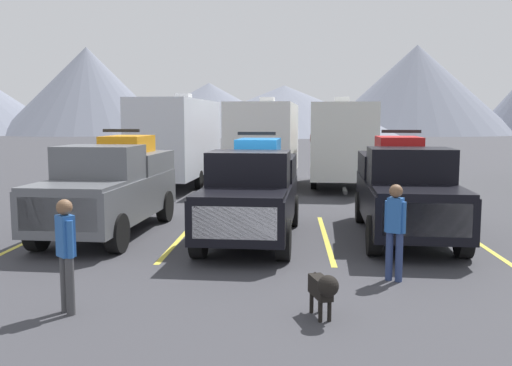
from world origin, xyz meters
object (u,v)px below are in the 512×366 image
at_px(dog, 324,288).
at_px(person_a, 66,248).
at_px(pickup_truck_a, 111,186).
at_px(pickup_truck_b, 253,190).
at_px(pickup_truck_c, 404,188).
at_px(camper_trailer_a, 178,137).
at_px(person_b, 395,226).
at_px(camper_trailer_b, 265,139).
at_px(camper_trailer_c, 342,140).

bearing_deg(dog, person_a, 179.06).
xyz_separation_m(pickup_truck_a, pickup_truck_b, (3.58, -0.41, -0.04)).
distance_m(pickup_truck_c, dog, 6.42).
distance_m(camper_trailer_a, person_b, 15.00).
relative_size(pickup_truck_c, camper_trailer_b, 0.71).
bearing_deg(person_a, camper_trailer_b, 81.96).
bearing_deg(camper_trailer_c, camper_trailer_a, -179.68).
distance_m(camper_trailer_c, person_a, 16.43).
height_order(pickup_truck_b, camper_trailer_c, camper_trailer_c).
height_order(pickup_truck_a, camper_trailer_b, camper_trailer_b).
xyz_separation_m(camper_trailer_b, dog, (1.53, -15.79, -1.51)).
bearing_deg(person_a, camper_trailer_a, 95.26).
distance_m(camper_trailer_a, dog, 16.42).
xyz_separation_m(pickup_truck_b, camper_trailer_a, (-3.81, 10.04, 0.91)).
xyz_separation_m(person_a, person_b, (5.12, 1.97, 0.01)).
bearing_deg(camper_trailer_b, pickup_truck_c, -68.68).
distance_m(pickup_truck_a, pickup_truck_c, 7.25).
xyz_separation_m(camper_trailer_a, person_a, (1.42, -15.44, -1.08)).
bearing_deg(camper_trailer_b, camper_trailer_a, -175.50).
bearing_deg(person_a, camper_trailer_c, 70.71).
xyz_separation_m(pickup_truck_b, pickup_truck_c, (3.67, 0.50, 0.03)).
xyz_separation_m(person_a, dog, (3.75, -0.06, -0.51)).
relative_size(camper_trailer_a, camper_trailer_b, 1.05).
relative_size(pickup_truck_a, camper_trailer_b, 0.70).
bearing_deg(pickup_truck_c, camper_trailer_b, 111.32).
height_order(pickup_truck_c, person_b, pickup_truck_c).
xyz_separation_m(pickup_truck_b, dog, (1.37, -5.45, -0.69)).
bearing_deg(pickup_truck_a, pickup_truck_c, 0.69).
height_order(camper_trailer_a, person_a, camper_trailer_a).
xyz_separation_m(pickup_truck_b, person_a, (-2.39, -5.39, -0.17)).
xyz_separation_m(pickup_truck_a, pickup_truck_c, (7.25, 0.09, -0.01)).
bearing_deg(dog, camper_trailer_b, 95.55).
distance_m(pickup_truck_c, person_b, 4.03).
xyz_separation_m(camper_trailer_a, camper_trailer_c, (6.84, 0.04, -0.08)).
bearing_deg(camper_trailer_b, dog, -84.45).
xyz_separation_m(pickup_truck_b, person_b, (2.73, -3.42, -0.16)).
xyz_separation_m(person_b, dog, (-1.36, -2.04, -0.52)).
height_order(person_a, dog, person_a).
distance_m(camper_trailer_b, camper_trailer_c, 3.21).
bearing_deg(pickup_truck_b, person_b, -51.42).
relative_size(pickup_truck_b, person_a, 3.23).
bearing_deg(pickup_truck_c, pickup_truck_b, -172.29).
bearing_deg(pickup_truck_b, camper_trailer_b, 90.93).
distance_m(pickup_truck_a, dog, 7.70).
relative_size(pickup_truck_a, dog, 6.75).
bearing_deg(pickup_truck_a, camper_trailer_b, 71.02).
bearing_deg(pickup_truck_b, pickup_truck_c, 7.71).
bearing_deg(pickup_truck_b, camper_trailer_c, 73.28).
distance_m(pickup_truck_c, person_a, 8.45).
bearing_deg(camper_trailer_c, person_a, -109.29).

